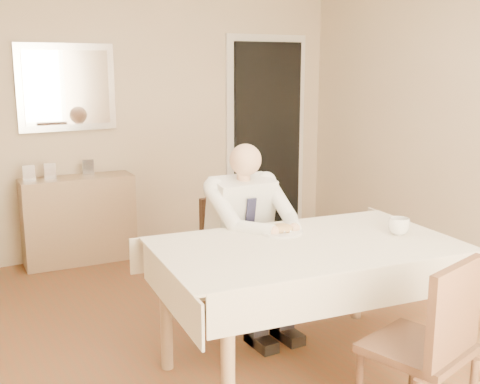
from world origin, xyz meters
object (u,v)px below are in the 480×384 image
chair_far (232,250)px  coffee_mug (399,226)px  dining_table (306,258)px  sideboard (79,220)px  seated_man (253,229)px  chair_near (432,341)px

chair_far → coffee_mug: 1.21m
dining_table → sideboard: 2.66m
seated_man → sideboard: bearing=107.4°
seated_man → coffee_mug: bearing=-50.9°
chair_near → coffee_mug: bearing=40.7°
seated_man → sideboard: (-0.62, 1.98, -0.30)m
chair_near → sideboard: bearing=86.3°
chair_near → dining_table: bearing=79.0°
chair_far → sideboard: 1.81m
dining_table → chair_far: bearing=96.9°
chair_far → seated_man: (-0.00, -0.28, 0.22)m
dining_table → coffee_mug: size_ratio=14.29×
chair_near → sideboard: size_ratio=0.94×
chair_far → coffee_mug: bearing=-65.5°
dining_table → coffee_mug: 0.61m
dining_table → chair_near: chair_near is taller
chair_near → coffee_mug: 0.97m
seated_man → chair_near: bearing=-87.7°
sideboard → coffee_mug: bearing=-62.6°
chair_far → seated_man: size_ratio=0.68×
chair_far → sideboard: (-0.62, 1.70, -0.09)m
chair_near → sideboard: chair_near is taller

